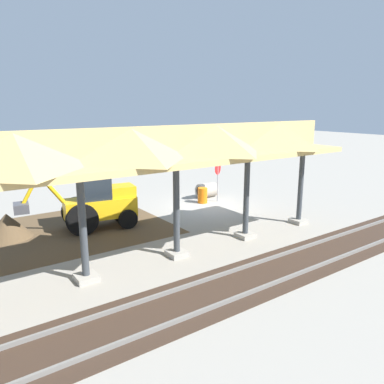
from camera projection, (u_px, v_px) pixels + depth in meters
ground_plane at (207, 206)px, 21.19m from camera, size 120.00×120.00×0.00m
dirt_work_zone at (57, 232)px, 16.85m from camera, size 9.81×7.00×0.01m
platform_canopy at (78, 153)px, 11.27m from camera, size 22.38×3.20×4.90m
rail_tracks at (333, 249)px, 14.77m from camera, size 60.00×2.58×0.15m
stop_sign at (218, 173)px, 21.90m from camera, size 0.69×0.37×2.38m
backhoe at (97, 202)px, 17.16m from camera, size 5.32×2.17×2.82m
dirt_mound at (9, 237)px, 16.19m from camera, size 4.05×4.05×2.15m
concrete_pipe at (207, 190)px, 23.20m from camera, size 1.20×0.94×0.89m
traffic_barrel at (203, 195)px, 21.84m from camera, size 0.56×0.56×0.90m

